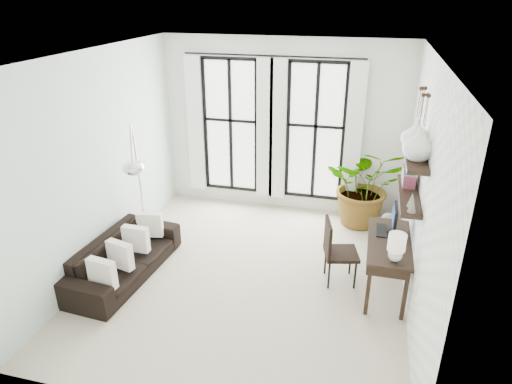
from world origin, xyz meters
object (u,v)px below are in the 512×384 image
(sofa, at_px, (124,257))
(plant, at_px, (365,185))
(desk, at_px, (389,246))
(buddha, at_px, (386,240))
(desk_chair, at_px, (335,248))
(arc_lamp, at_px, (135,157))

(sofa, distance_m, plant, 4.26)
(sofa, xyz_separation_m, desk, (3.75, 0.53, 0.44))
(buddha, bearing_deg, sofa, -159.27)
(desk_chair, distance_m, buddha, 1.11)
(buddha, bearing_deg, plant, 108.86)
(arc_lamp, bearing_deg, desk_chair, 2.82)
(arc_lamp, bearing_deg, buddha, 14.71)
(desk, height_order, desk_chair, desk)
(plant, bearing_deg, buddha, -71.14)
(plant, height_order, desk, plant)
(desk, bearing_deg, buddha, 89.16)
(sofa, bearing_deg, buddha, -64.61)
(desk_chair, xyz_separation_m, buddha, (0.73, 0.82, -0.22))
(sofa, relative_size, buddha, 2.60)
(plant, distance_m, arc_lamp, 4.00)
(arc_lamp, bearing_deg, desk, 0.99)
(sofa, xyz_separation_m, buddha, (3.76, 1.42, 0.03))
(arc_lamp, bearing_deg, plant, 32.66)
(desk, height_order, arc_lamp, arc_lamp)
(plant, bearing_deg, desk, -79.56)
(desk, xyz_separation_m, buddha, (0.01, 0.90, -0.41))
(plant, distance_m, buddha, 1.27)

